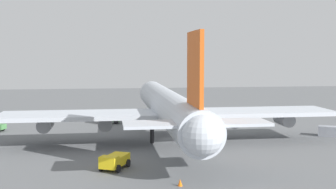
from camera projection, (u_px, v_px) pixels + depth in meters
name	position (u px, v px, depth m)	size (l,w,h in m)	color
ground_plane	(168.00, 139.00, 76.06)	(241.21, 241.21, 0.00)	slate
cargo_airplane	(168.00, 108.00, 75.15)	(60.30, 56.05, 17.67)	silver
pushback_tractor	(108.00, 118.00, 93.73)	(2.52, 4.57, 2.37)	#333338
catering_truck	(115.00, 161.00, 56.14)	(5.41, 4.23, 2.03)	yellow
cargo_container_fore	(328.00, 131.00, 79.15)	(3.34, 3.76, 1.84)	#999EA8
safety_cone_nose	(139.00, 117.00, 102.36)	(0.45, 0.45, 0.64)	orange
safety_cone_tail	(180.00, 183.00, 48.93)	(0.56, 0.56, 0.80)	orange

